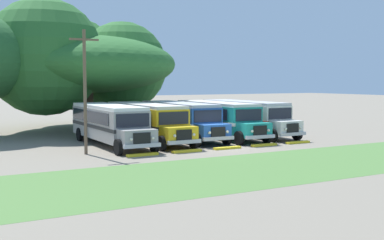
# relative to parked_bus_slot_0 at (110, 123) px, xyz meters

# --- Properties ---
(ground_plane) EXTENTS (220.00, 220.00, 0.00)m
(ground_plane) POSITION_rel_parked_bus_slot_0_xyz_m (6.10, -5.09, -1.58)
(ground_plane) COLOR slate
(foreground_grass_strip) EXTENTS (80.00, 8.50, 0.01)m
(foreground_grass_strip) POSITION_rel_parked_bus_slot_0_xyz_m (6.10, -12.49, -1.58)
(foreground_grass_strip) COLOR #4C7538
(foreground_grass_strip) RESTS_ON ground_plane
(parked_bus_slot_0) EXTENTS (2.70, 10.84, 2.82)m
(parked_bus_slot_0) POSITION_rel_parked_bus_slot_0_xyz_m (0.00, 0.00, 0.00)
(parked_bus_slot_0) COLOR #9E9993
(parked_bus_slot_0) RESTS_ON ground_plane
(parked_bus_slot_1) EXTENTS (2.77, 10.85, 2.82)m
(parked_bus_slot_1) POSITION_rel_parked_bus_slot_0_xyz_m (3.02, 0.39, 0.00)
(parked_bus_slot_1) COLOR yellow
(parked_bus_slot_1) RESTS_ON ground_plane
(parked_bus_slot_2) EXTENTS (2.89, 10.86, 2.82)m
(parked_bus_slot_2) POSITION_rel_parked_bus_slot_0_xyz_m (6.11, 0.92, 0.00)
(parked_bus_slot_2) COLOR #23519E
(parked_bus_slot_2) RESTS_ON ground_plane
(parked_bus_slot_3) EXTENTS (2.90, 10.87, 2.82)m
(parked_bus_slot_3) POSITION_rel_parked_bus_slot_0_xyz_m (9.20, 0.33, 0.00)
(parked_bus_slot_3) COLOR teal
(parked_bus_slot_3) RESTS_ON ground_plane
(parked_bus_slot_4) EXTENTS (2.86, 10.86, 2.82)m
(parked_bus_slot_4) POSITION_rel_parked_bus_slot_0_xyz_m (12.12, 0.60, 0.00)
(parked_bus_slot_4) COLOR silver
(parked_bus_slot_4) RESTS_ON ground_plane
(curb_wheelstop_0) EXTENTS (2.00, 0.36, 0.15)m
(curb_wheelstop_0) POSITION_rel_parked_bus_slot_0_xyz_m (-0.00, -5.76, -1.51)
(curb_wheelstop_0) COLOR yellow
(curb_wheelstop_0) RESTS_ON ground_plane
(curb_wheelstop_1) EXTENTS (2.00, 0.36, 0.15)m
(curb_wheelstop_1) POSITION_rel_parked_bus_slot_0_xyz_m (3.05, -5.76, -1.51)
(curb_wheelstop_1) COLOR yellow
(curb_wheelstop_1) RESTS_ON ground_plane
(curb_wheelstop_2) EXTENTS (2.00, 0.36, 0.15)m
(curb_wheelstop_2) POSITION_rel_parked_bus_slot_0_xyz_m (6.10, -5.76, -1.51)
(curb_wheelstop_2) COLOR yellow
(curb_wheelstop_2) RESTS_ON ground_plane
(curb_wheelstop_3) EXTENTS (2.00, 0.36, 0.15)m
(curb_wheelstop_3) POSITION_rel_parked_bus_slot_0_xyz_m (9.15, -5.76, -1.51)
(curb_wheelstop_3) COLOR yellow
(curb_wheelstop_3) RESTS_ON ground_plane
(curb_wheelstop_4) EXTENTS (2.00, 0.36, 0.15)m
(curb_wheelstop_4) POSITION_rel_parked_bus_slot_0_xyz_m (12.19, -5.76, -1.51)
(curb_wheelstop_4) COLOR yellow
(curb_wheelstop_4) RESTS_ON ground_plane
(broad_shade_tree) EXTENTS (17.65, 17.68, 11.58)m
(broad_shade_tree) POSITION_rel_parked_bus_slot_0_xyz_m (1.70, 12.51, 4.60)
(broad_shade_tree) COLOR brown
(broad_shade_tree) RESTS_ON ground_plane
(utility_pole) EXTENTS (1.80, 0.20, 7.61)m
(utility_pole) POSITION_rel_parked_bus_slot_0_xyz_m (-2.77, -3.44, 2.48)
(utility_pole) COLOR brown
(utility_pole) RESTS_ON ground_plane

